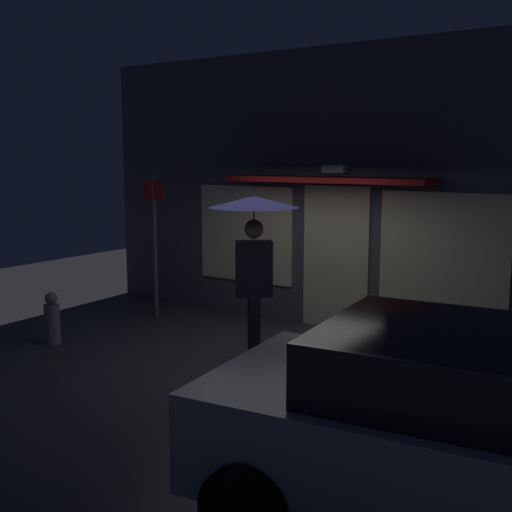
{
  "coord_description": "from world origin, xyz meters",
  "views": [
    {
      "loc": [
        4.48,
        -6.59,
        2.64
      ],
      "look_at": [
        -0.03,
        0.05,
        1.39
      ],
      "focal_mm": 45.28,
      "sensor_mm": 36.0,
      "label": 1
    }
  ],
  "objects_px": {
    "person_with_umbrella": "(254,236)",
    "parked_car": "(480,435)",
    "street_sign_post": "(155,237)",
    "sidewalk_bollard": "(371,335)",
    "fire_hydrant": "(52,320)"
  },
  "relations": [
    {
      "from": "parked_car",
      "to": "street_sign_post",
      "type": "relative_size",
      "value": 1.73
    },
    {
      "from": "sidewalk_bollard",
      "to": "fire_hydrant",
      "type": "relative_size",
      "value": 0.85
    },
    {
      "from": "street_sign_post",
      "to": "fire_hydrant",
      "type": "relative_size",
      "value": 3.14
    },
    {
      "from": "sidewalk_bollard",
      "to": "person_with_umbrella",
      "type": "bearing_deg",
      "value": -140.38
    },
    {
      "from": "street_sign_post",
      "to": "sidewalk_bollard",
      "type": "xyz_separation_m",
      "value": [
        3.87,
        -0.06,
        -1.01
      ]
    },
    {
      "from": "street_sign_post",
      "to": "sidewalk_bollard",
      "type": "bearing_deg",
      "value": -0.92
    },
    {
      "from": "person_with_umbrella",
      "to": "sidewalk_bollard",
      "type": "xyz_separation_m",
      "value": [
        1.19,
        0.99,
        -1.32
      ]
    },
    {
      "from": "parked_car",
      "to": "sidewalk_bollard",
      "type": "bearing_deg",
      "value": 118.29
    },
    {
      "from": "person_with_umbrella",
      "to": "parked_car",
      "type": "height_order",
      "value": "person_with_umbrella"
    },
    {
      "from": "street_sign_post",
      "to": "parked_car",
      "type": "bearing_deg",
      "value": -28.83
    },
    {
      "from": "parked_car",
      "to": "fire_hydrant",
      "type": "relative_size",
      "value": 5.43
    },
    {
      "from": "person_with_umbrella",
      "to": "parked_car",
      "type": "bearing_deg",
      "value": 106.78
    },
    {
      "from": "person_with_umbrella",
      "to": "sidewalk_bollard",
      "type": "relative_size",
      "value": 3.39
    },
    {
      "from": "person_with_umbrella",
      "to": "street_sign_post",
      "type": "distance_m",
      "value": 2.89
    },
    {
      "from": "person_with_umbrella",
      "to": "fire_hydrant",
      "type": "bearing_deg",
      "value": -21.23
    }
  ]
}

